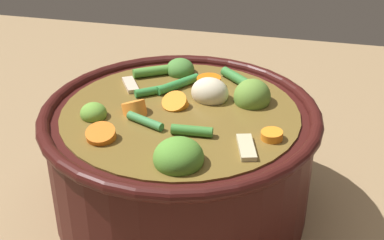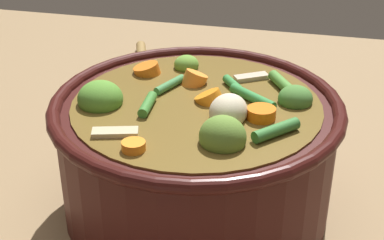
# 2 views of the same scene
# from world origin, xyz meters

# --- Properties ---
(ground_plane) EXTENTS (1.10, 1.10, 0.00)m
(ground_plane) POSITION_xyz_m (0.00, 0.00, 0.00)
(ground_plane) COLOR #8C704C
(cooking_pot) EXTENTS (0.28, 0.28, 0.14)m
(cooking_pot) POSITION_xyz_m (0.00, -0.00, 0.07)
(cooking_pot) COLOR #38110F
(cooking_pot) RESTS_ON ground_plane
(wooden_spoon) EXTENTS (0.17, 0.18, 0.02)m
(wooden_spoon) POSITION_xyz_m (-0.11, 0.34, 0.01)
(wooden_spoon) COLOR olive
(wooden_spoon) RESTS_ON ground_plane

